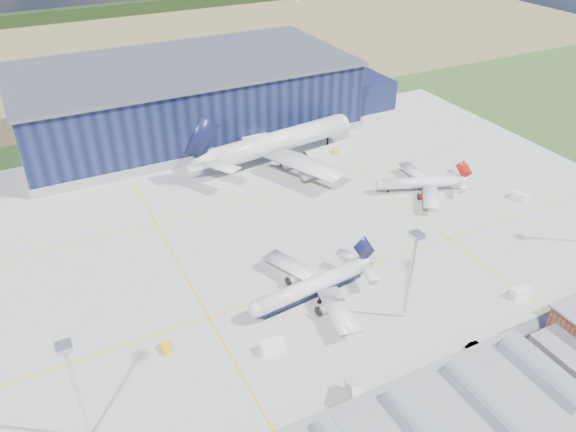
% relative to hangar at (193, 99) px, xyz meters
% --- Properties ---
extents(ground, '(600.00, 600.00, 0.00)m').
position_rel_hangar_xyz_m(ground, '(-2.81, -94.80, -11.62)').
color(ground, '#28521F').
rests_on(ground, ground).
extents(apron, '(220.00, 160.00, 0.08)m').
position_rel_hangar_xyz_m(apron, '(-2.81, -84.80, -11.59)').
color(apron, '#B0B0AA').
rests_on(apron, ground).
extents(farmland, '(600.00, 220.00, 0.01)m').
position_rel_hangar_xyz_m(farmland, '(-2.81, 125.20, -11.62)').
color(farmland, olive).
rests_on(farmland, ground).
extents(treeline, '(600.00, 8.00, 8.00)m').
position_rel_hangar_xyz_m(treeline, '(-2.81, 205.20, -7.62)').
color(treeline, black).
rests_on(treeline, ground).
extents(hangar, '(145.00, 62.00, 26.10)m').
position_rel_hangar_xyz_m(hangar, '(0.00, 0.00, 0.00)').
color(hangar, black).
rests_on(hangar, ground).
extents(light_mast_west, '(2.60, 2.60, 23.00)m').
position_rel_hangar_xyz_m(light_mast_west, '(-62.81, -124.80, 3.82)').
color(light_mast_west, silver).
rests_on(light_mast_west, ground).
extents(light_mast_center, '(2.60, 2.60, 23.00)m').
position_rel_hangar_xyz_m(light_mast_center, '(7.19, -124.80, 3.82)').
color(light_mast_center, silver).
rests_on(light_mast_center, ground).
extents(airliner_navy, '(39.83, 39.12, 11.88)m').
position_rel_hangar_xyz_m(airliner_navy, '(-9.30, -109.61, -5.68)').
color(airliner_navy, silver).
rests_on(airliner_navy, ground).
extents(airliner_red, '(40.33, 39.94, 10.21)m').
position_rel_hangar_xyz_m(airliner_red, '(46.05, -80.09, -6.51)').
color(airliner_red, silver).
rests_on(airliner_red, ground).
extents(airliner_widebody, '(74.51, 73.27, 21.70)m').
position_rel_hangar_xyz_m(airliner_widebody, '(17.57, -39.80, -0.77)').
color(airliner_widebody, silver).
rests_on(airliner_widebody, ground).
extents(gse_tug_a, '(2.18, 3.31, 1.32)m').
position_rel_hangar_xyz_m(gse_tug_a, '(-44.35, -110.35, -10.96)').
color(gse_tug_a, gold).
rests_on(gse_tug_a, ground).
extents(gse_van_a, '(5.41, 2.45, 2.34)m').
position_rel_hangar_xyz_m(gse_van_a, '(-24.16, -120.32, -10.45)').
color(gse_van_a, white).
rests_on(gse_van_a, ground).
extents(gse_van_b, '(3.65, 5.63, 2.38)m').
position_rel_hangar_xyz_m(gse_van_b, '(70.68, -98.03, -10.43)').
color(gse_van_b, white).
rests_on(gse_van_b, ground).
extents(gse_tug_c, '(3.16, 3.93, 1.49)m').
position_rel_hangar_xyz_m(gse_tug_c, '(37.38, -44.44, -10.87)').
color(gse_tug_c, gold).
rests_on(gse_tug_c, ground).
extents(gse_van_c, '(4.81, 2.43, 2.27)m').
position_rel_hangar_xyz_m(gse_van_c, '(36.19, -131.21, -10.48)').
color(gse_van_c, white).
rests_on(gse_van_c, ground).
extents(airstair, '(3.55, 5.90, 3.53)m').
position_rel_hangar_xyz_m(airstair, '(-16.14, -139.48, -9.85)').
color(airstair, white).
rests_on(airstair, ground).
extents(car_a, '(3.82, 2.47, 1.21)m').
position_rel_hangar_xyz_m(car_a, '(-4.52, -142.80, -11.01)').
color(car_a, '#99999E').
rests_on(car_a, ground).
extents(car_b, '(3.60, 1.57, 1.15)m').
position_rel_hangar_xyz_m(car_b, '(14.34, -139.12, -11.04)').
color(car_b, '#99999E').
rests_on(car_b, ground).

